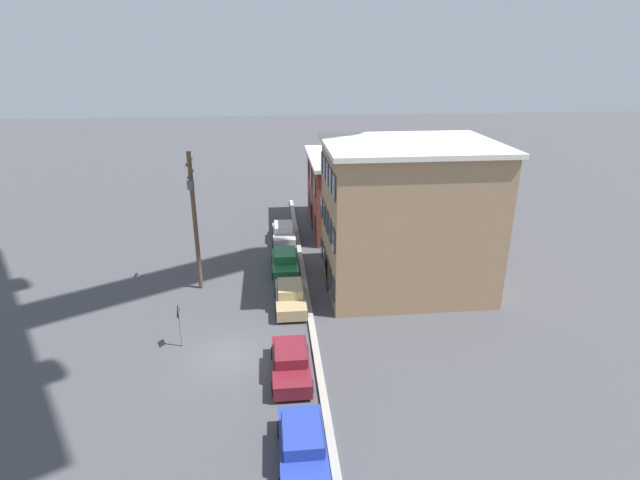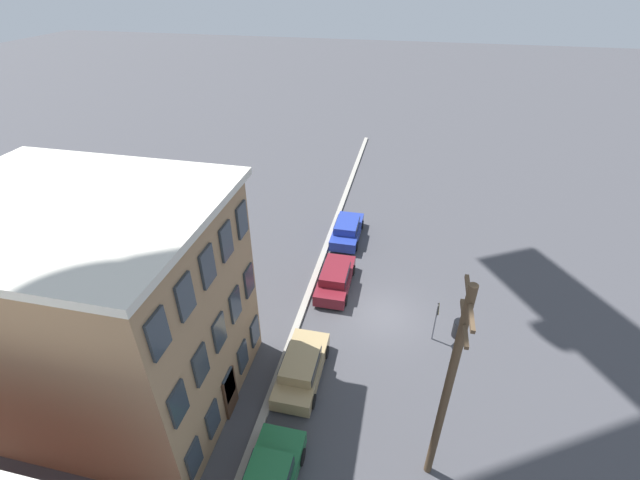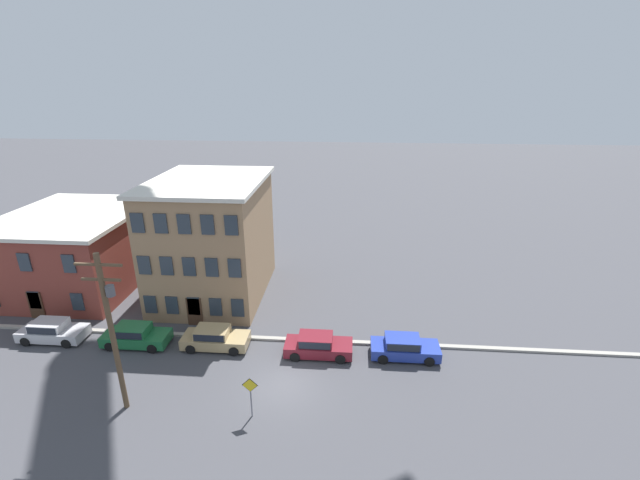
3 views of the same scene
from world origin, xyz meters
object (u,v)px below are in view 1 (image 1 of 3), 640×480
Objects in this scene: car_silver at (284,232)px; car_blue at (303,445)px; utility_pole at (194,215)px; caution_sign at (179,320)px; car_maroon at (291,361)px; car_tan at (290,295)px; car_green at (285,261)px.

car_silver and car_blue have the same top height.
utility_pole is (8.31, -5.84, 4.43)m from car_silver.
car_maroon is at bearing 62.08° from caution_sign.
car_tan and car_maroon have the same top height.
utility_pole reaches higher than caution_sign.
car_tan is 1.00× the size of car_blue.
car_silver is 18.40m from car_maroon.
car_silver and car_maroon have the same top height.
utility_pole is (2.32, -5.73, 4.43)m from car_green.
caution_sign is (-3.05, -5.75, 0.89)m from car_maroon.
car_tan is 7.99m from utility_pole.
car_maroon is at bearing -177.90° from car_blue.
caution_sign reaches higher than car_green.
car_blue is at bearing 2.10° from car_maroon.
car_blue is at bearing 0.17° from car_green.
caution_sign is at bearing -117.92° from car_maroon.
car_maroon is 1.00× the size of car_blue.
car_tan is at bearing 61.91° from utility_pole.
utility_pole is at bearing -35.08° from car_silver.
caution_sign is at bearing -145.44° from car_blue.
car_tan is 1.00× the size of car_maroon.
car_green is 11.09m from caution_sign.
car_tan is at bearing 0.17° from car_silver.
car_green is at bearing 112.02° from utility_pole.
car_green is 1.76× the size of caution_sign.
car_green is 1.00× the size of car_blue.
car_tan is (5.45, 0.14, 0.00)m from car_green.
car_blue is at bearing -0.42° from car_tan.
car_blue is at bearing 20.24° from utility_pole.
car_green is at bearing 147.75° from caution_sign.
car_tan is 7.25m from caution_sign.
car_silver is 11.45m from car_tan.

